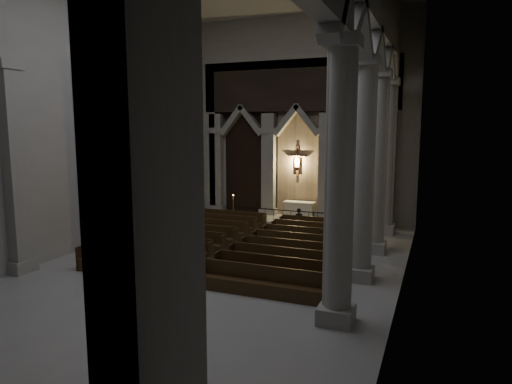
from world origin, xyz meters
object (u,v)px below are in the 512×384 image
at_px(worshipper, 299,221).
at_px(candle_stand_right, 340,224).
at_px(altar_rail, 282,215).
at_px(pews, 240,247).
at_px(altar, 299,209).
at_px(candle_stand_left, 233,213).

bearing_deg(worshipper, candle_stand_right, 25.23).
distance_m(altar_rail, pews, 5.86).
xyz_separation_m(altar, candle_stand_right, (2.91, -2.10, -0.25)).
distance_m(pews, worshipper, 4.82).
bearing_deg(altar_rail, worshipper, -42.41).
distance_m(candle_stand_right, worshipper, 2.39).
bearing_deg(altar, candle_stand_left, -155.00).
relative_size(altar, candle_stand_left, 1.19).
bearing_deg(candle_stand_left, altar_rail, -10.69).
bearing_deg(candle_stand_right, candle_stand_left, 176.41).
relative_size(altar, pews, 0.19).
bearing_deg(candle_stand_left, worshipper, -21.73).
height_order(candle_stand_left, pews, candle_stand_left).
xyz_separation_m(candle_stand_left, pews, (3.31, -6.47, -0.10)).
xyz_separation_m(candle_stand_left, worshipper, (4.65, -1.85, 0.25)).
bearing_deg(pews, worshipper, 73.72).
bearing_deg(altar, pews, -92.19).
xyz_separation_m(pews, worshipper, (1.35, 4.61, 0.35)).
bearing_deg(altar, candle_stand_right, -35.76).
distance_m(candle_stand_left, worshipper, 5.02).
height_order(candle_stand_left, worshipper, candle_stand_left).
bearing_deg(worshipper, altar, 93.89).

